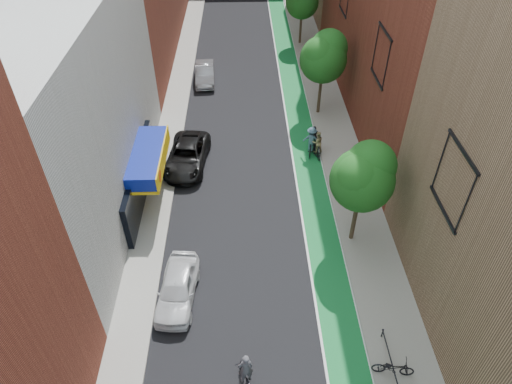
{
  "coord_description": "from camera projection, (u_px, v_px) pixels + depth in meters",
  "views": [
    {
      "loc": [
        -0.43,
        -7.99,
        19.13
      ],
      "look_at": [
        0.23,
        12.61,
        1.5
      ],
      "focal_mm": 32.0,
      "sensor_mm": 36.0,
      "label": 1
    }
  ],
  "objects": [
    {
      "name": "sidewalk_left",
      "position": [
        176.0,
        103.0,
        38.06
      ],
      "size": [
        2.0,
        68.0,
        0.15
      ],
      "primitive_type": "cube",
      "color": "gray",
      "rests_on": "ground"
    },
    {
      "name": "parked_car_black",
      "position": [
        187.0,
        156.0,
        31.14
      ],
      "size": [
        3.14,
        5.83,
        1.56
      ],
      "primitive_type": "imported",
      "rotation": [
        0.0,
        0.0,
        -0.1
      ],
      "color": "black",
      "rests_on": "ground"
    },
    {
      "name": "tree_mid",
      "position": [
        324.0,
        56.0,
        33.71
      ],
      "size": [
        3.55,
        3.53,
        6.74
      ],
      "color": "#332619",
      "rests_on": "ground"
    },
    {
      "name": "cyclist_lane_mid",
      "position": [
        314.0,
        142.0,
        32.37
      ],
      "size": [
        1.07,
        1.8,
        2.05
      ],
      "rotation": [
        0.0,
        0.0,
        3.39
      ],
      "color": "black",
      "rests_on": "ground"
    },
    {
      "name": "cyclist_lead",
      "position": [
        246.0,
        376.0,
        19.22
      ],
      "size": [
        1.1,
        2.01,
        2.15
      ],
      "rotation": [
        0.0,
        0.0,
        3.38
      ],
      "color": "black",
      "rests_on": "ground"
    },
    {
      "name": "parked_car_silver",
      "position": [
        205.0,
        73.0,
        40.63
      ],
      "size": [
        1.86,
        4.71,
        1.52
      ],
      "primitive_type": "imported",
      "rotation": [
        0.0,
        0.0,
        0.05
      ],
      "color": "gray",
      "rests_on": "ground"
    },
    {
      "name": "cyclist_lane_near",
      "position": [
        317.0,
        146.0,
        31.89
      ],
      "size": [
        0.87,
        1.64,
        1.95
      ],
      "rotation": [
        0.0,
        0.0,
        3.3
      ],
      "color": "black",
      "rests_on": "ground"
    },
    {
      "name": "tree_near",
      "position": [
        364.0,
        176.0,
        23.23
      ],
      "size": [
        3.4,
        3.36,
        6.42
      ],
      "color": "#332619",
      "rests_on": "ground"
    },
    {
      "name": "parked_car_white",
      "position": [
        177.0,
        288.0,
        22.68
      ],
      "size": [
        2.14,
        4.57,
        1.51
      ],
      "primitive_type": "imported",
      "rotation": [
        0.0,
        0.0,
        -0.08
      ],
      "color": "silver",
      "rests_on": "ground"
    },
    {
      "name": "parked_bike_far",
      "position": [
        393.0,
        367.0,
        19.62
      ],
      "size": [
        1.89,
        0.91,
        0.95
      ],
      "primitive_type": "imported",
      "rotation": [
        0.0,
        0.0,
        1.41
      ],
      "color": "black",
      "rests_on": "sidewalk_right"
    },
    {
      "name": "building_left_white",
      "position": [
        51.0,
        118.0,
        24.97
      ],
      "size": [
        8.0,
        20.0,
        12.0
      ],
      "primitive_type": "cube",
      "color": "silver",
      "rests_on": "ground"
    },
    {
      "name": "bike_lane",
      "position": [
        296.0,
        101.0,
        38.35
      ],
      "size": [
        2.0,
        68.0,
        0.01
      ],
      "primitive_type": "cube",
      "color": "#157739",
      "rests_on": "ground"
    },
    {
      "name": "cyclist_lane_far",
      "position": [
        311.0,
        142.0,
        31.94
      ],
      "size": [
        1.31,
        1.55,
        2.18
      ],
      "rotation": [
        0.0,
        0.0,
        2.9
      ],
      "color": "black",
      "rests_on": "ground"
    },
    {
      "name": "sidewalk_right",
      "position": [
        325.0,
        100.0,
        38.37
      ],
      "size": [
        3.0,
        68.0,
        0.15
      ],
      "primitive_type": "cube",
      "color": "gray",
      "rests_on": "ground"
    }
  ]
}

